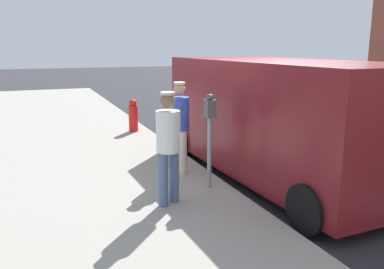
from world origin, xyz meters
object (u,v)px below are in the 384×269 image
(pedestrian_in_white, at_px, (168,142))
(parked_van, at_px, (276,116))
(parking_meter_near, at_px, (210,125))
(pedestrian_in_blue, at_px, (180,122))
(fire_hydrant, at_px, (133,116))

(pedestrian_in_white, relative_size, parked_van, 0.31)
(parking_meter_near, relative_size, pedestrian_in_white, 0.93)
(parking_meter_near, bearing_deg, pedestrian_in_white, 26.64)
(parking_meter_near, relative_size, parked_van, 0.29)
(parked_van, bearing_deg, pedestrian_in_white, 19.28)
(pedestrian_in_blue, distance_m, parked_van, 1.75)
(parking_meter_near, distance_m, fire_hydrant, 4.75)
(pedestrian_in_blue, relative_size, parked_van, 0.31)
(parked_van, relative_size, fire_hydrant, 6.13)
(pedestrian_in_blue, height_order, fire_hydrant, pedestrian_in_blue)
(pedestrian_in_white, height_order, fire_hydrant, pedestrian_in_white)
(pedestrian_in_white, distance_m, fire_hydrant, 5.20)
(parking_meter_near, bearing_deg, parked_van, -165.11)
(parked_van, height_order, fire_hydrant, parked_van)
(parking_meter_near, distance_m, pedestrian_in_white, 0.93)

